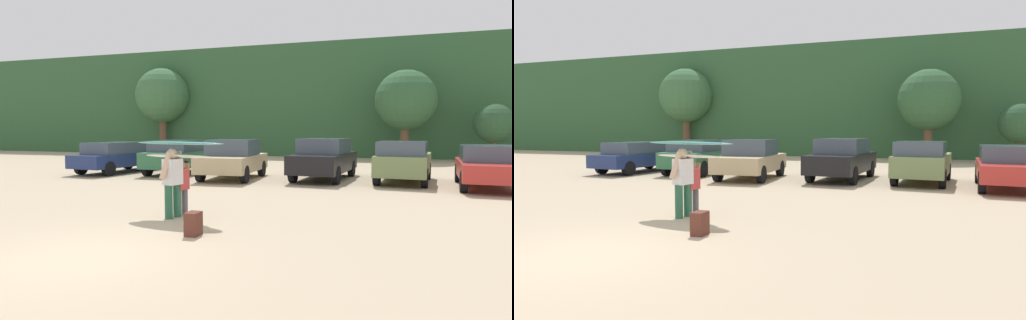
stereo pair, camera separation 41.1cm
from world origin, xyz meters
TOP-DOWN VIEW (x-y plane):
  - ground_plane at (0.00, 0.00)m, footprint 120.00×120.00m
  - hillside_ridge at (0.00, 31.90)m, footprint 108.00×12.00m
  - tree_center_left at (-13.30, 25.24)m, footprint 4.24×4.24m
  - tree_far_left at (4.90, 23.67)m, footprint 3.77×3.77m
  - tree_left at (9.89, 23.56)m, footprint 2.31×2.31m
  - parked_car_navy at (-7.75, 11.72)m, footprint 2.33×4.74m
  - parked_car_forest_green at (-4.76, 12.07)m, footprint 2.04×4.07m
  - parked_car_tan at (-1.72, 11.01)m, footprint 2.20×4.11m
  - parked_car_black at (1.83, 12.00)m, footprint 2.15×4.69m
  - parked_car_olive_green at (4.85, 11.82)m, footprint 2.13×4.23m
  - parked_car_red at (7.59, 11.19)m, footprint 2.11×4.57m
  - person_adult at (-0.13, 3.26)m, footprint 0.38×0.69m
  - person_child at (-0.06, 3.55)m, footprint 0.30×0.57m
  - surfboard_teal at (0.01, 3.35)m, footprint 2.31×0.83m
  - surfboard_white at (-0.07, 3.42)m, footprint 1.75×0.60m
  - backpack_dropped at (1.07, 1.90)m, footprint 0.24×0.34m

SIDE VIEW (x-z plane):
  - ground_plane at x=0.00m, z-range 0.00..0.00m
  - backpack_dropped at x=1.07m, z-range 0.00..0.45m
  - person_child at x=-0.06m, z-range 0.08..1.37m
  - parked_car_navy at x=-7.75m, z-range 0.05..1.47m
  - parked_car_red at x=7.59m, z-range 0.05..1.51m
  - parked_car_tan at x=-1.72m, z-range 0.01..1.61m
  - parked_car_olive_green at x=4.85m, z-range 0.04..1.61m
  - parked_car_forest_green at x=-4.76m, z-range 0.06..1.59m
  - parked_car_black at x=1.83m, z-range 0.04..1.68m
  - person_adult at x=-0.13m, z-range 0.10..1.69m
  - surfboard_white at x=-0.07m, z-range 1.33..1.47m
  - surfboard_teal at x=0.01m, z-range 1.64..1.76m
  - tree_left at x=9.89m, z-range 0.58..4.09m
  - tree_far_left at x=4.90m, z-range 0.94..6.66m
  - hillside_ridge at x=0.00m, z-range 0.00..8.25m
  - tree_center_left at x=-13.30m, z-range 1.23..8.03m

